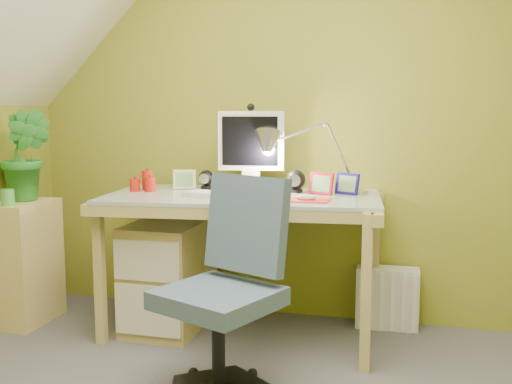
% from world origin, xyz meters
% --- Properties ---
extents(wall_back, '(3.20, 0.01, 2.40)m').
position_xyz_m(wall_back, '(0.00, 1.60, 1.20)').
color(wall_back, olive).
rests_on(wall_back, floor).
extents(desk, '(1.57, 0.89, 0.81)m').
position_xyz_m(desk, '(-0.13, 1.19, 0.40)').
color(desk, tan).
rests_on(desk, floor).
extents(monitor, '(0.39, 0.27, 0.48)m').
position_xyz_m(monitor, '(-0.13, 1.37, 1.05)').
color(monitor, silver).
rests_on(monitor, desk).
extents(speaker_left, '(0.10, 0.10, 0.11)m').
position_xyz_m(speaker_left, '(-0.40, 1.35, 0.86)').
color(speaker_left, black).
rests_on(speaker_left, desk).
extents(speaker_right, '(0.12, 0.12, 0.13)m').
position_xyz_m(speaker_right, '(0.14, 1.35, 0.87)').
color(speaker_right, black).
rests_on(speaker_right, desk).
extents(keyboard, '(0.46, 0.26, 0.02)m').
position_xyz_m(keyboard, '(-0.21, 1.05, 0.82)').
color(keyboard, silver).
rests_on(keyboard, desk).
extents(mousepad, '(0.24, 0.18, 0.01)m').
position_xyz_m(mousepad, '(0.25, 1.05, 0.81)').
color(mousepad, red).
rests_on(mousepad, desk).
extents(mouse, '(0.11, 0.07, 0.03)m').
position_xyz_m(mouse, '(0.25, 1.05, 0.82)').
color(mouse, silver).
rests_on(mouse, mousepad).
extents(amber_tumbler, '(0.09, 0.09, 0.10)m').
position_xyz_m(amber_tumbler, '(0.05, 1.11, 0.86)').
color(amber_tumbler, maroon).
rests_on(amber_tumbler, desk).
extents(candle_cluster, '(0.15, 0.14, 0.11)m').
position_xyz_m(candle_cluster, '(-0.73, 1.20, 0.86)').
color(candle_cluster, red).
rests_on(candle_cluster, desk).
extents(photo_frame_red, '(0.14, 0.07, 0.12)m').
position_xyz_m(photo_frame_red, '(0.29, 1.31, 0.87)').
color(photo_frame_red, red).
rests_on(photo_frame_red, desk).
extents(photo_frame_blue, '(0.13, 0.07, 0.12)m').
position_xyz_m(photo_frame_blue, '(0.43, 1.35, 0.87)').
color(photo_frame_blue, navy).
rests_on(photo_frame_blue, desk).
extents(photo_frame_green, '(0.13, 0.06, 0.11)m').
position_xyz_m(photo_frame_green, '(-0.53, 1.33, 0.86)').
color(photo_frame_green, beige).
rests_on(photo_frame_green, desk).
extents(desk_lamp, '(0.57, 0.29, 0.59)m').
position_xyz_m(desk_lamp, '(0.32, 1.37, 1.10)').
color(desk_lamp, silver).
rests_on(desk_lamp, desk).
extents(side_ledge, '(0.27, 0.42, 0.73)m').
position_xyz_m(side_ledge, '(-1.45, 1.06, 0.37)').
color(side_ledge, tan).
rests_on(side_ledge, floor).
extents(potted_plant, '(0.34, 0.29, 0.55)m').
position_xyz_m(potted_plant, '(-1.44, 1.11, 1.01)').
color(potted_plant, '#2A7D29').
rests_on(potted_plant, side_ledge).
extents(green_cup, '(0.08, 0.08, 0.09)m').
position_xyz_m(green_cup, '(-1.43, 0.91, 0.78)').
color(green_cup, '#51A846').
rests_on(green_cup, side_ledge).
extents(task_chair, '(0.69, 0.69, 0.95)m').
position_xyz_m(task_chair, '(-0.02, 0.42, 0.47)').
color(task_chair, '#3E5266').
rests_on(task_chair, floor).
extents(radiator, '(0.36, 0.15, 0.36)m').
position_xyz_m(radiator, '(0.67, 1.50, 0.18)').
color(radiator, silver).
rests_on(radiator, floor).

